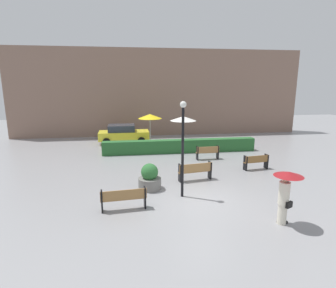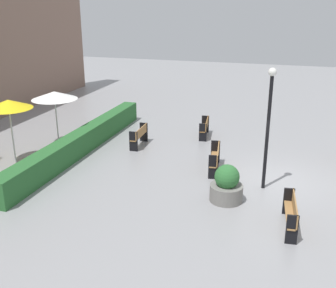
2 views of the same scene
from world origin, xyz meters
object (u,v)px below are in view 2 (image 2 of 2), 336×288
(bench_far_right, at_px, (205,127))
(patio_umbrella_yellow, at_px, (8,104))
(patio_umbrella_white, at_px, (54,95))
(lamp_post, at_px, (269,118))
(bench_near_left, at_px, (292,212))
(bench_back_row, at_px, (140,135))
(bench_mid_center, at_px, (216,157))
(planter_pot, at_px, (227,186))

(bench_far_right, bearing_deg, patio_umbrella_yellow, 131.04)
(bench_far_right, bearing_deg, patio_umbrella_white, 117.29)
(lamp_post, bearing_deg, patio_umbrella_white, 78.61)
(bench_far_right, bearing_deg, bench_near_left, -150.92)
(patio_umbrella_yellow, distance_m, patio_umbrella_white, 2.60)
(lamp_post, xyz_separation_m, patio_umbrella_white, (1.90, 9.42, -0.26))
(bench_back_row, height_order, bench_near_left, bench_back_row)
(bench_mid_center, xyz_separation_m, planter_pot, (-2.45, -0.85, -0.01))
(patio_umbrella_yellow, bearing_deg, bench_near_left, -99.96)
(bench_back_row, bearing_deg, patio_umbrella_yellow, 131.01)
(bench_mid_center, height_order, lamp_post, lamp_post)
(bench_back_row, xyz_separation_m, patio_umbrella_yellow, (-3.53, 4.06, 1.95))
(bench_far_right, distance_m, bench_back_row, 3.37)
(bench_far_right, xyz_separation_m, bench_back_row, (-2.22, 2.54, 0.02))
(bench_back_row, xyz_separation_m, lamp_post, (-2.86, -5.79, 2.05))
(bench_near_left, height_order, patio_umbrella_yellow, patio_umbrella_yellow)
(bench_mid_center, bearing_deg, bench_far_right, 18.11)
(planter_pot, height_order, lamp_post, lamp_post)
(bench_mid_center, relative_size, lamp_post, 0.43)
(bench_near_left, height_order, lamp_post, lamp_post)
(bench_back_row, distance_m, planter_pot, 6.33)
(patio_umbrella_yellow, height_order, patio_umbrella_white, patio_umbrella_yellow)
(bench_back_row, xyz_separation_m, planter_pot, (-4.24, -4.70, 0.01))
(planter_pot, xyz_separation_m, patio_umbrella_yellow, (0.71, 8.76, 1.94))
(bench_mid_center, xyz_separation_m, patio_umbrella_yellow, (-1.74, 7.91, 1.93))
(bench_back_row, height_order, patio_umbrella_white, patio_umbrella_white)
(planter_pot, xyz_separation_m, patio_umbrella_white, (3.27, 8.33, 1.78))
(bench_near_left, xyz_separation_m, patio_umbrella_yellow, (1.91, 10.85, 1.95))
(patio_umbrella_white, bearing_deg, bench_far_right, -62.71)
(bench_mid_center, xyz_separation_m, patio_umbrella_white, (0.82, 7.48, 1.77))
(bench_near_left, relative_size, lamp_post, 0.43)
(bench_near_left, bearing_deg, bench_back_row, 51.36)
(bench_far_right, xyz_separation_m, bench_near_left, (-7.65, -4.25, 0.02))
(bench_far_right, xyz_separation_m, lamp_post, (-5.08, -3.25, 2.07))
(bench_mid_center, height_order, planter_pot, planter_pot)
(bench_far_right, height_order, lamp_post, lamp_post)
(bench_mid_center, bearing_deg, patio_umbrella_white, 83.74)
(bench_far_right, distance_m, lamp_post, 6.38)
(bench_far_right, distance_m, patio_umbrella_white, 7.17)
(bench_far_right, bearing_deg, planter_pot, -161.51)
(bench_far_right, distance_m, planter_pot, 6.81)
(bench_far_right, xyz_separation_m, planter_pot, (-6.46, -2.16, 0.03))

